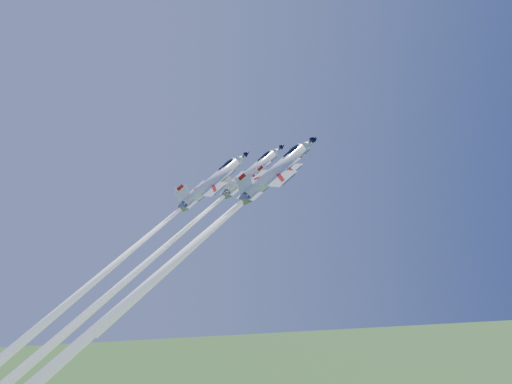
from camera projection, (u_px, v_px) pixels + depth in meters
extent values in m
cylinder|color=white|center=(286.00, 165.00, 94.38)|extent=(7.69, 4.28, 9.17)
cone|color=white|center=(310.00, 144.00, 96.66)|extent=(2.82, 2.31, 2.60)
cone|color=black|center=(315.00, 139.00, 97.18)|extent=(1.42, 1.16, 1.30)
cone|color=slate|center=(262.00, 186.00, 92.29)|extent=(2.27, 2.09, 1.86)
ellipsoid|color=black|center=(300.00, 148.00, 95.65)|extent=(2.64, 1.58, 2.25)
cube|color=black|center=(294.00, 152.00, 95.10)|extent=(0.91, 0.39, 0.80)
cube|color=white|center=(282.00, 170.00, 94.07)|extent=(5.03, 8.68, 2.69)
cube|color=white|center=(291.00, 159.00, 96.10)|extent=(2.47, 1.61, 1.85)
cube|color=white|center=(298.00, 159.00, 94.25)|extent=(2.47, 1.61, 1.85)
cube|color=white|center=(266.00, 183.00, 92.62)|extent=(2.66, 4.75, 1.39)
cube|color=white|center=(263.00, 175.00, 92.23)|extent=(3.09, 1.11, 3.30)
cube|color=#B51609|center=(260.00, 168.00, 91.93)|extent=(1.10, 0.45, 1.02)
cube|color=black|center=(288.00, 169.00, 94.65)|extent=(6.72, 2.12, 5.45)
sphere|color=white|center=(261.00, 186.00, 92.21)|extent=(0.95, 0.81, 0.86)
cone|color=white|center=(184.00, 254.00, 85.92)|extent=(21.37, 9.74, 27.65)
cylinder|color=white|center=(251.00, 173.00, 98.92)|extent=(8.29, 4.61, 9.87)
cone|color=white|center=(277.00, 151.00, 101.37)|extent=(3.03, 2.49, 2.80)
cone|color=black|center=(283.00, 146.00, 101.94)|extent=(1.53, 1.25, 1.41)
cone|color=slate|center=(226.00, 194.00, 96.66)|extent=(2.44, 2.25, 2.00)
ellipsoid|color=black|center=(266.00, 156.00, 100.29)|extent=(2.84, 1.70, 2.42)
cube|color=black|center=(260.00, 159.00, 99.69)|extent=(0.98, 0.42, 0.86)
cube|color=white|center=(247.00, 178.00, 98.59)|extent=(5.41, 9.34, 2.89)
cube|color=white|center=(257.00, 166.00, 100.77)|extent=(2.66, 1.73, 1.99)
cube|color=white|center=(264.00, 167.00, 98.78)|extent=(2.66, 1.73, 1.99)
cube|color=white|center=(230.00, 192.00, 97.02)|extent=(2.86, 5.12, 1.50)
cube|color=white|center=(227.00, 184.00, 96.60)|extent=(3.33, 1.20, 3.55)
cube|color=#B51609|center=(224.00, 177.00, 96.28)|extent=(1.19, 0.49, 1.10)
cube|color=black|center=(254.00, 177.00, 99.21)|extent=(7.24, 2.28, 5.87)
sphere|color=white|center=(225.00, 195.00, 96.58)|extent=(1.03, 0.87, 0.92)
cone|color=white|center=(118.00, 288.00, 87.92)|extent=(28.89, 12.86, 37.68)
cylinder|color=white|center=(275.00, 172.00, 85.59)|extent=(9.01, 5.01, 10.74)
cone|color=white|center=(307.00, 144.00, 88.26)|extent=(3.30, 2.71, 3.04)
cone|color=black|center=(314.00, 138.00, 88.87)|extent=(1.66, 1.36, 1.53)
cone|color=slate|center=(245.00, 199.00, 83.14)|extent=(2.66, 2.45, 2.18)
ellipsoid|color=black|center=(294.00, 150.00, 87.08)|extent=(3.09, 1.85, 2.63)
cube|color=black|center=(286.00, 155.00, 86.43)|extent=(1.07, 0.45, 0.94)
cube|color=white|center=(271.00, 178.00, 85.23)|extent=(5.89, 10.16, 3.15)
cube|color=white|center=(282.00, 164.00, 87.61)|extent=(2.89, 1.89, 2.17)
cube|color=white|center=(291.00, 164.00, 85.44)|extent=(2.89, 1.89, 2.17)
cube|color=white|center=(250.00, 196.00, 83.53)|extent=(3.11, 5.57, 1.63)
cube|color=white|center=(245.00, 185.00, 83.07)|extent=(3.63, 1.30, 3.87)
cube|color=#B51609|center=(242.00, 177.00, 82.72)|extent=(1.29, 0.53, 1.19)
cube|color=black|center=(278.00, 177.00, 85.91)|extent=(7.88, 2.48, 6.38)
sphere|color=white|center=(243.00, 200.00, 83.04)|extent=(1.12, 0.94, 1.00)
cone|color=white|center=(139.00, 292.00, 75.67)|extent=(25.06, 11.42, 32.42)
cylinder|color=white|center=(211.00, 183.00, 91.94)|extent=(8.47, 4.71, 10.09)
cone|color=white|center=(241.00, 159.00, 94.44)|extent=(3.10, 2.54, 2.86)
cone|color=black|center=(247.00, 153.00, 95.02)|extent=(1.56, 1.28, 1.44)
cone|color=slate|center=(183.00, 207.00, 89.63)|extent=(2.50, 2.30, 2.05)
ellipsoid|color=black|center=(228.00, 164.00, 93.33)|extent=(2.91, 1.74, 2.47)
cube|color=black|center=(221.00, 168.00, 92.72)|extent=(1.00, 0.43, 0.88)
cube|color=white|center=(207.00, 189.00, 91.60)|extent=(5.54, 9.55, 2.96)
cube|color=white|center=(218.00, 176.00, 93.83)|extent=(2.72, 1.77, 2.04)
cube|color=white|center=(225.00, 176.00, 91.79)|extent=(2.72, 1.77, 2.04)
cube|color=white|center=(187.00, 204.00, 90.00)|extent=(2.92, 5.23, 1.53)
cube|color=white|center=(183.00, 195.00, 89.57)|extent=(3.41, 1.22, 3.63)
cube|color=#B51609|center=(180.00, 188.00, 89.24)|extent=(1.21, 0.50, 1.12)
cube|color=black|center=(214.00, 187.00, 92.24)|extent=(7.40, 2.33, 6.00)
sphere|color=white|center=(182.00, 208.00, 89.54)|extent=(1.05, 0.89, 0.94)
cone|color=white|center=(65.00, 306.00, 81.22)|extent=(27.90, 12.48, 36.32)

